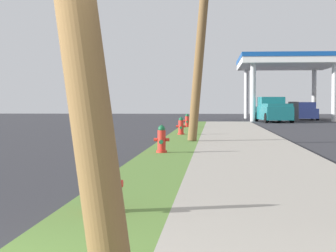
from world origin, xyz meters
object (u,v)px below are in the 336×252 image
Objects in this scene: utility_pole_midground at (203,18)px; car_navy_by_near_pump at (305,112)px; fire_hydrant_fourth at (187,121)px; fire_hydrant_nearest at (106,185)px; fire_hydrant_second at (162,141)px; fire_hydrant_fifth at (194,117)px; truck_teal_at_forecourt at (273,110)px; fire_hydrant_third at (181,127)px.

car_navy_by_near_pump is at bearing 75.10° from utility_pole_midground.
fire_hydrant_fourth is at bearing 95.06° from utility_pole_midground.
fire_hydrant_nearest is at bearing -89.59° from fire_hydrant_fourth.
car_navy_by_near_pump is (8.46, 31.81, -3.75)m from utility_pole_midground.
fire_hydrant_second is 1.00× the size of fire_hydrant_fourth.
fire_hydrant_second and fire_hydrant_fourth have the same top height.
fire_hydrant_fifth is 0.16× the size of car_navy_by_near_pump.
truck_teal_at_forecourt reaches higher than fire_hydrant_second.
fire_hydrant_third is 1.00× the size of fire_hydrant_fifth.
fire_hydrant_nearest is at bearing -98.61° from truck_teal_at_forecourt.
fire_hydrant_second is 0.13× the size of truck_teal_at_forecourt.
fire_hydrant_third and fire_hydrant_fourth have the same top height.
car_navy_by_near_pump is at bearing 63.80° from fire_hydrant_fourth.
fire_hydrant_fourth is at bearing 90.33° from fire_hydrant_second.
fire_hydrant_fifth is at bearing 90.03° from fire_hydrant_second.
utility_pole_midground is at bearing -76.65° from fire_hydrant_third.
car_navy_by_near_pump is at bearing 78.41° from fire_hydrant_nearest.
utility_pole_midground is 1.53× the size of truck_teal_at_forecourt.
fire_hydrant_fifth is at bearing 89.47° from fire_hydrant_fourth.
fire_hydrant_fourth is 13.07m from utility_pole_midground.
fire_hydrant_nearest is 1.00× the size of fire_hydrant_third.
fire_hydrant_fifth is (0.09, 9.29, 0.00)m from fire_hydrant_fourth.
fire_hydrant_third is 17.51m from fire_hydrant_fifth.
fire_hydrant_fifth is 13.87m from car_navy_by_near_pump.
fire_hydrant_third is at bearing -89.92° from fire_hydrant_fifth.
fire_hydrant_nearest and fire_hydrant_third have the same top height.
fire_hydrant_nearest is 1.00× the size of fire_hydrant_second.
fire_hydrant_second and fire_hydrant_third have the same top height.
utility_pole_midground is at bearing 86.26° from fire_hydrant_nearest.
fire_hydrant_second is 1.00× the size of fire_hydrant_third.
fire_hydrant_fifth is at bearing 90.17° from fire_hydrant_nearest.
car_navy_by_near_pump is (9.56, 19.42, 0.28)m from fire_hydrant_fourth.
fire_hydrant_nearest is 8.71m from fire_hydrant_second.
fire_hydrant_third is 8.22m from fire_hydrant_fourth.
fire_hydrant_second and fire_hydrant_fifth have the same top height.
car_navy_by_near_pump reaches higher than fire_hydrant_second.
fire_hydrant_second is 26.85m from fire_hydrant_fifth.
fire_hydrant_nearest is 0.09× the size of utility_pole_midground.
utility_pole_midground is at bearing 79.11° from fire_hydrant_second.
fire_hydrant_fourth is 1.00× the size of fire_hydrant_fifth.
fire_hydrant_fourth is 9.29m from fire_hydrant_fifth.
car_navy_by_near_pump reaches higher than fire_hydrant_third.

